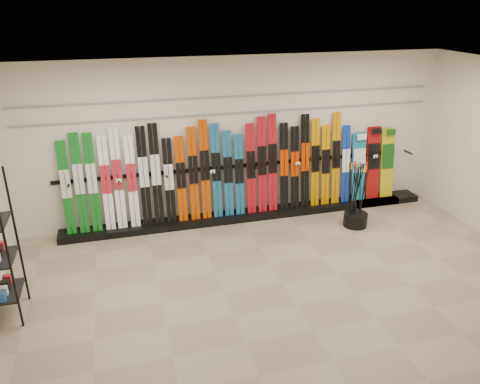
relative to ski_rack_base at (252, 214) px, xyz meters
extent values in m
plane|color=gray|center=(-0.22, -2.28, -0.06)|extent=(8.00, 8.00, 0.00)
plane|color=beige|center=(-0.22, 0.22, 1.44)|extent=(8.00, 0.00, 8.00)
plane|color=silver|center=(-0.22, -2.28, 2.94)|extent=(8.00, 8.00, 0.00)
cube|color=black|center=(0.00, 0.00, 0.00)|extent=(8.00, 0.40, 0.12)
cube|color=#106C1C|center=(-3.27, 0.05, 0.87)|extent=(0.17, 0.21, 1.63)
cube|color=#106C1C|center=(-3.06, 0.05, 0.93)|extent=(0.17, 0.22, 1.74)
cube|color=#106C1C|center=(-2.84, 0.05, 0.92)|extent=(0.17, 0.22, 1.72)
cube|color=white|center=(-2.62, 0.05, 0.89)|extent=(0.17, 0.21, 1.65)
cube|color=white|center=(-2.42, 0.06, 0.94)|extent=(0.17, 0.23, 1.77)
cube|color=white|center=(-2.19, 0.05, 0.88)|extent=(0.17, 0.21, 1.64)
cube|color=black|center=(-1.97, 0.06, 0.95)|extent=(0.17, 0.23, 1.77)
cube|color=black|center=(-1.76, 0.06, 0.96)|extent=(0.17, 0.23, 1.81)
cube|color=black|center=(-1.54, 0.04, 0.83)|extent=(0.17, 0.20, 1.54)
cube|color=#C23D00|center=(-1.33, 0.04, 0.84)|extent=(0.17, 0.20, 1.56)
cube|color=#C23D00|center=(-1.10, 0.05, 0.91)|extent=(0.17, 0.22, 1.70)
cube|color=#C23D00|center=(-0.89, 0.06, 0.97)|extent=(0.17, 0.23, 1.81)
cube|color=#165C83|center=(-0.68, 0.05, 0.92)|extent=(0.17, 0.22, 1.73)
cube|color=#165C83|center=(-0.46, 0.04, 0.86)|extent=(0.17, 0.21, 1.59)
cube|color=#165C83|center=(-0.25, 0.04, 0.82)|extent=(0.17, 0.20, 1.51)
cube|color=red|center=(-0.02, 0.05, 0.91)|extent=(0.17, 0.22, 1.69)
cube|color=red|center=(0.20, 0.06, 0.96)|extent=(0.17, 0.23, 1.80)
cube|color=red|center=(0.40, 0.06, 0.98)|extent=(0.17, 0.23, 1.84)
cube|color=black|center=(0.63, 0.05, 0.89)|extent=(0.17, 0.21, 1.66)
cube|color=black|center=(0.85, 0.04, 0.85)|extent=(0.17, 0.20, 1.58)
cube|color=black|center=(1.06, 0.06, 0.96)|extent=(0.17, 0.23, 1.79)
cube|color=#CD8100|center=(1.27, 0.05, 0.91)|extent=(0.17, 0.22, 1.70)
cube|color=#CD8100|center=(1.49, 0.04, 0.84)|extent=(0.17, 0.20, 1.57)
cube|color=#CD8100|center=(1.71, 0.06, 0.95)|extent=(0.17, 0.23, 1.79)
cube|color=#0D2C9D|center=(1.92, 0.04, 0.82)|extent=(0.17, 0.20, 1.53)
cube|color=#14728C|center=(2.23, 0.07, 0.74)|extent=(0.29, 0.21, 1.36)
cube|color=#990C0C|center=(2.54, 0.07, 0.78)|extent=(0.28, 0.23, 1.45)
cube|color=gold|center=(2.87, 0.07, 0.76)|extent=(0.28, 0.22, 1.41)
cylinder|color=black|center=(1.73, -0.85, 0.07)|extent=(0.43, 0.43, 0.25)
cylinder|color=black|center=(1.89, -0.78, 0.55)|extent=(0.13, 0.03, 1.18)
cylinder|color=black|center=(1.77, -0.94, 0.55)|extent=(0.12, 0.15, 1.17)
cylinder|color=black|center=(1.80, -0.81, 0.55)|extent=(0.07, 0.12, 1.18)
cylinder|color=black|center=(1.67, -0.82, 0.55)|extent=(0.03, 0.04, 1.18)
cylinder|color=black|center=(1.69, -0.72, 0.55)|extent=(0.10, 0.12, 1.18)
cylinder|color=black|center=(1.61, -0.74, 0.55)|extent=(0.08, 0.05, 1.18)
cylinder|color=black|center=(1.60, -0.93, 0.55)|extent=(0.06, 0.09, 1.18)
cylinder|color=black|center=(1.66, -0.87, 0.55)|extent=(0.15, 0.06, 1.17)
cylinder|color=black|center=(1.74, -0.79, 0.55)|extent=(0.13, 0.14, 1.17)
cylinder|color=black|center=(1.73, -0.79, 0.55)|extent=(0.08, 0.13, 1.18)
cylinder|color=black|center=(1.77, -0.74, 0.55)|extent=(0.03, 0.15, 1.17)
cube|color=gray|center=(-0.22, 0.20, 1.94)|extent=(7.60, 0.02, 0.03)
cube|color=gray|center=(-0.22, 0.20, 2.24)|extent=(7.60, 0.02, 0.03)
camera|label=1|loc=(-2.39, -7.77, 3.82)|focal=35.00mm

